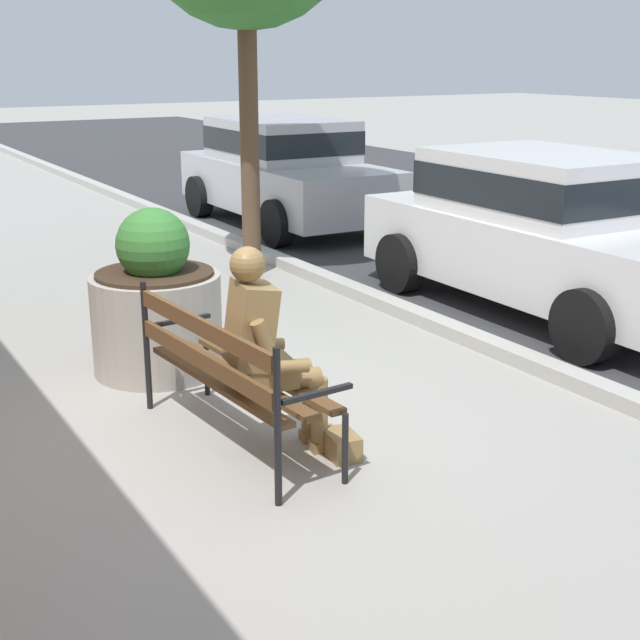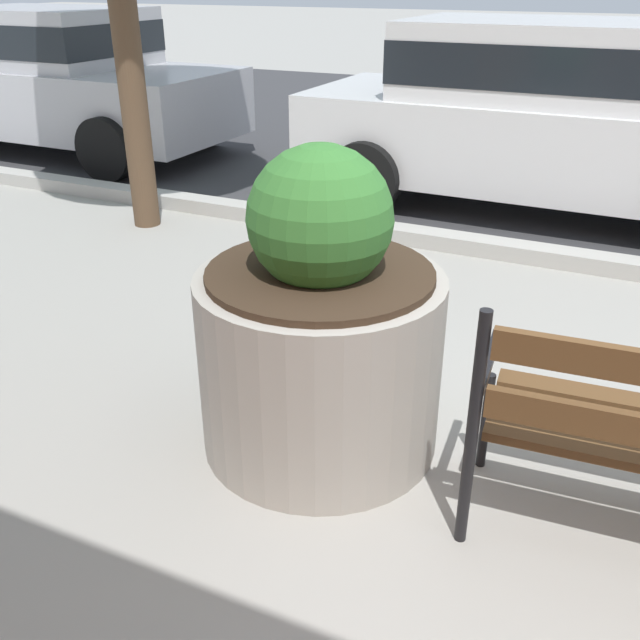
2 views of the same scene
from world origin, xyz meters
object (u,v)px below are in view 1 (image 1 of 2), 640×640
bronze_statue_seated (274,355)px  parked_car_silver (284,169)px  park_bench (226,367)px  parked_car_white (547,227)px  concrete_planter (156,308)px

bronze_statue_seated → parked_car_silver: 8.03m
park_bench → parked_car_white: bearing=108.1°
concrete_planter → parked_car_white: parked_car_white is taller
park_bench → concrete_planter: size_ratio=1.37×
concrete_planter → parked_car_white: size_ratio=0.32×
parked_car_white → park_bench: bearing=-71.9°
park_bench → parked_car_silver: size_ratio=0.44×
park_bench → parked_car_silver: (-6.75, 4.11, 0.30)m
park_bench → parked_car_white: parked_car_white is taller
parked_car_silver → bronze_statue_seated: bearing=-29.1°
bronze_statue_seated → concrete_planter: bearing=-177.8°
parked_car_white → parked_car_silver: bearing=180.0°
bronze_statue_seated → parked_car_white: size_ratio=0.33×
concrete_planter → parked_car_silver: size_ratio=0.32×
park_bench → parked_car_white: (-1.34, 4.11, 0.30)m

